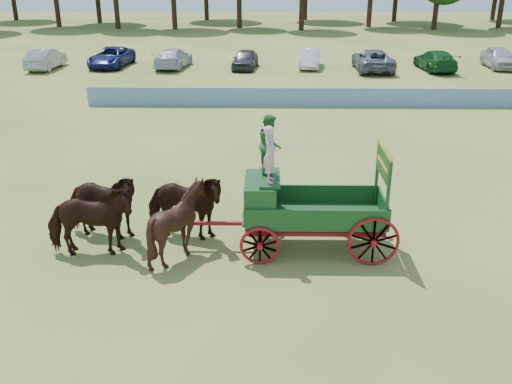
# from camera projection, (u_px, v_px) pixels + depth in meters

# --- Properties ---
(ground) EXTENTS (160.00, 160.00, 0.00)m
(ground) POSITION_uv_depth(u_px,v_px,m) (417.00, 270.00, 15.05)
(ground) COLOR tan
(ground) RESTS_ON ground
(horse_lead_left) EXTENTS (2.54, 1.34, 2.06)m
(horse_lead_left) POSITION_uv_depth(u_px,v_px,m) (90.00, 222.00, 15.40)
(horse_lead_left) COLOR black
(horse_lead_left) RESTS_ON ground
(horse_lead_right) EXTENTS (2.62, 1.59, 2.06)m
(horse_lead_right) POSITION_uv_depth(u_px,v_px,m) (101.00, 205.00, 16.42)
(horse_lead_right) COLOR black
(horse_lead_right) RESTS_ON ground
(horse_wheel_left) EXTENTS (2.22, 2.07, 2.06)m
(horse_wheel_left) POSITION_uv_depth(u_px,v_px,m) (179.00, 222.00, 15.36)
(horse_wheel_left) COLOR black
(horse_wheel_left) RESTS_ON ground
(horse_wheel_right) EXTENTS (2.61, 1.59, 2.06)m
(horse_wheel_right) POSITION_uv_depth(u_px,v_px,m) (184.00, 206.00, 16.38)
(horse_wheel_right) COLOR black
(horse_wheel_right) RESTS_ON ground
(farm_dray) EXTENTS (6.00, 2.00, 3.78)m
(farm_dray) POSITION_uv_depth(u_px,v_px,m) (288.00, 193.00, 15.61)
(farm_dray) COLOR maroon
(farm_dray) RESTS_ON ground
(sponsor_banner) EXTENTS (26.00, 0.08, 1.05)m
(sponsor_banner) POSITION_uv_depth(u_px,v_px,m) (321.00, 98.00, 31.53)
(sponsor_banner) COLOR #1D5DA1
(sponsor_banner) RESTS_ON ground
(parked_cars) EXTENTS (57.91, 6.83, 1.55)m
(parked_cars) POSITION_uv_depth(u_px,v_px,m) (361.00, 59.00, 42.54)
(parked_cars) COLOR silver
(parked_cars) RESTS_ON ground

